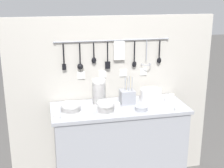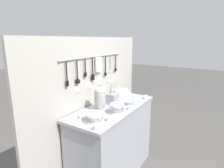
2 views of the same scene
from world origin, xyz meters
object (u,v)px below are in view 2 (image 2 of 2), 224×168
(steel_mixing_bowl, at_px, (130,103))
(cup_mid_row, at_px, (130,108))
(bowl_stack_back_corner, at_px, (94,117))
(bowl_stack_wide_centre, at_px, (100,99))
(cup_edge_near, at_px, (146,97))
(plate_stack, at_px, (120,94))
(cup_back_left, at_px, (96,128))
(cup_centre, at_px, (81,116))
(bowl_stack_short_front, at_px, (117,109))
(cutlery_caddy, at_px, (112,98))
(cup_by_caddy, at_px, (127,92))
(cup_front_left, at_px, (129,94))
(cup_front_right, at_px, (113,106))
(cup_beside_plates, at_px, (109,119))

(steel_mixing_bowl, distance_m, cup_mid_row, 0.18)
(bowl_stack_back_corner, bearing_deg, bowl_stack_wide_centre, 24.93)
(cup_edge_near, bearing_deg, plate_stack, 115.56)
(bowl_stack_back_corner, distance_m, cup_back_left, 0.17)
(plate_stack, distance_m, cup_back_left, 0.94)
(cup_centre, bearing_deg, bowl_stack_short_front, -38.30)
(plate_stack, distance_m, cutlery_caddy, 0.24)
(cutlery_caddy, bearing_deg, bowl_stack_short_front, -138.43)
(cup_by_caddy, bearing_deg, cup_front_left, -135.13)
(cup_front_left, bearing_deg, plate_stack, 158.69)
(cup_centre, bearing_deg, steel_mixing_bowl, -19.49)
(bowl_stack_back_corner, height_order, cup_front_right, bowl_stack_back_corner)
(cutlery_caddy, bearing_deg, cup_centre, 178.39)
(cup_front_left, bearing_deg, cup_mid_row, -152.31)
(plate_stack, bearing_deg, cup_front_right, -162.32)
(cup_mid_row, bearing_deg, cup_edge_near, 0.00)
(plate_stack, distance_m, cup_by_caddy, 0.22)
(bowl_stack_short_front, relative_size, cup_edge_near, 2.81)
(bowl_stack_short_front, relative_size, cup_beside_plates, 2.81)
(bowl_stack_back_corner, bearing_deg, cutlery_caddy, 14.74)
(steel_mixing_bowl, bearing_deg, cup_centre, 160.51)
(cup_mid_row, relative_size, cup_edge_near, 1.00)
(bowl_stack_back_corner, relative_size, cup_front_left, 3.21)
(steel_mixing_bowl, relative_size, cup_front_left, 2.17)
(steel_mixing_bowl, height_order, cup_front_left, cup_front_left)
(cup_edge_near, bearing_deg, steel_mixing_bowl, 165.08)
(cup_front_left, bearing_deg, cutlery_caddy, 174.21)
(bowl_stack_short_front, bearing_deg, cup_by_caddy, 19.36)
(cup_by_caddy, bearing_deg, cup_beside_plates, -162.74)
(cup_front_right, distance_m, cup_edge_near, 0.54)
(bowl_stack_back_corner, distance_m, cup_centre, 0.16)
(cutlery_caddy, distance_m, cup_front_right, 0.16)
(cup_front_right, relative_size, cup_front_left, 1.00)
(bowl_stack_short_front, bearing_deg, cup_front_right, 44.00)
(bowl_stack_short_front, relative_size, steel_mixing_bowl, 1.29)
(cup_mid_row, relative_size, cup_centre, 1.00)
(bowl_stack_short_front, bearing_deg, bowl_stack_wide_centre, 96.37)
(plate_stack, height_order, cup_centre, plate_stack)
(cup_mid_row, bearing_deg, plate_stack, 43.56)
(bowl_stack_wide_centre, relative_size, steel_mixing_bowl, 2.25)
(bowl_stack_wide_centre, bearing_deg, cup_edge_near, -22.38)
(cup_mid_row, distance_m, cup_back_left, 0.58)
(cup_mid_row, height_order, cup_edge_near, same)
(plate_stack, relative_size, cup_centre, 3.88)
(cutlery_caddy, relative_size, cup_edge_near, 5.15)
(cup_mid_row, relative_size, cup_front_right, 1.00)
(bowl_stack_wide_centre, height_order, plate_stack, bowl_stack_wide_centre)
(bowl_stack_short_front, distance_m, cup_mid_row, 0.18)
(plate_stack, height_order, cup_front_left, plate_stack)
(cutlery_caddy, xyz_separation_m, cup_by_caddy, (0.46, 0.03, -0.04))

